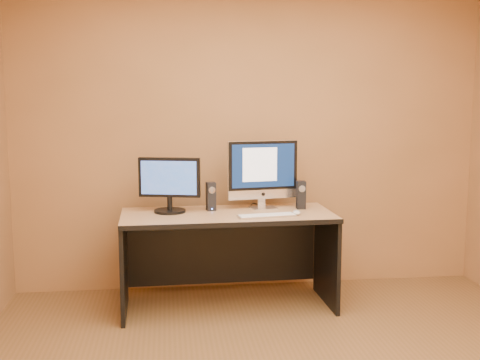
# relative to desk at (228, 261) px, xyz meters

# --- Properties ---
(walls) EXTENTS (4.00, 4.00, 2.60)m
(walls) POSITION_rel_desk_xyz_m (0.25, -1.44, 0.92)
(walls) COLOR #9E6A3F
(walls) RESTS_ON ground
(desk) EXTENTS (1.64, 0.75, 0.75)m
(desk) POSITION_rel_desk_xyz_m (0.00, 0.00, 0.00)
(desk) COLOR tan
(desk) RESTS_ON ground
(imac) EXTENTS (0.60, 0.30, 0.56)m
(imac) POSITION_rel_desk_xyz_m (0.31, 0.17, 0.66)
(imac) COLOR silver
(imac) RESTS_ON desk
(second_monitor) EXTENTS (0.53, 0.35, 0.43)m
(second_monitor) POSITION_rel_desk_xyz_m (-0.44, 0.10, 0.59)
(second_monitor) COLOR black
(second_monitor) RESTS_ON desk
(speaker_left) EXTENTS (0.08, 0.08, 0.22)m
(speaker_left) POSITION_rel_desk_xyz_m (-0.12, 0.14, 0.49)
(speaker_left) COLOR black
(speaker_left) RESTS_ON desk
(speaker_right) EXTENTS (0.07, 0.07, 0.22)m
(speaker_right) POSITION_rel_desk_xyz_m (0.60, 0.12, 0.49)
(speaker_right) COLOR black
(speaker_right) RESTS_ON desk
(keyboard) EXTENTS (0.45, 0.18, 0.02)m
(keyboard) POSITION_rel_desk_xyz_m (0.28, -0.16, 0.39)
(keyboard) COLOR silver
(keyboard) RESTS_ON desk
(mouse) EXTENTS (0.07, 0.11, 0.04)m
(mouse) POSITION_rel_desk_xyz_m (0.52, -0.12, 0.39)
(mouse) COLOR silver
(mouse) RESTS_ON desk
(cable_a) EXTENTS (0.10, 0.21, 0.01)m
(cable_a) POSITION_rel_desk_xyz_m (0.30, 0.29, 0.38)
(cable_a) COLOR black
(cable_a) RESTS_ON desk
(cable_b) EXTENTS (0.06, 0.18, 0.01)m
(cable_b) POSITION_rel_desk_xyz_m (0.23, 0.29, 0.38)
(cable_b) COLOR black
(cable_b) RESTS_ON desk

